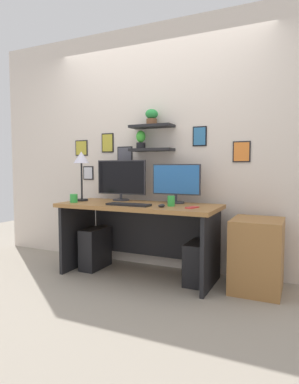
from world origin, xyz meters
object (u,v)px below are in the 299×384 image
object	(u,v)px
computer_tower_left	(95,248)
keyboard	(129,205)
coffee_mug	(74,198)
drawer_cabinet	(257,255)
computer_mouse	(162,206)
pen_cup	(171,201)
desk_lamp	(81,161)
monitor_left	(121,179)
monitor_right	(176,182)
computer_tower_right	(197,262)
cell_phone	(192,207)
desk	(141,223)

from	to	relation	value
computer_tower_left	keyboard	bearing A→B (deg)	-21.62
coffee_mug	drawer_cabinet	world-z (taller)	coffee_mug
keyboard	drawer_cabinet	bearing A→B (deg)	12.91
keyboard	computer_mouse	size ratio (longest dim) A/B	4.89
drawer_cabinet	pen_cup	bearing A→B (deg)	-169.56
keyboard	desk_lamp	xyz separation A→B (m)	(-0.69, 0.18, 0.43)
keyboard	monitor_left	bearing A→B (deg)	127.96
coffee_mug	keyboard	bearing A→B (deg)	0.00
desk_lamp	monitor_right	bearing A→B (deg)	11.60
computer_tower_right	computer_tower_left	bearing A→B (deg)	-178.83
coffee_mug	computer_tower_left	bearing A→B (deg)	60.59
cell_phone	coffee_mug	size ratio (longest dim) A/B	1.56
pen_cup	computer_tower_right	bearing A→B (deg)	25.68
pen_cup	monitor_right	bearing A→B (deg)	100.33
desk_lamp	computer_tower_left	size ratio (longest dim) A/B	1.22
cell_phone	computer_tower_right	xyz separation A→B (m)	(0.01, 0.16, -0.55)
drawer_cabinet	computer_tower_left	bearing A→B (deg)	-178.14
monitor_left	cell_phone	size ratio (longest dim) A/B	4.24
coffee_mug	computer_tower_left	size ratio (longest dim) A/B	0.20
monitor_right	computer_mouse	bearing A→B (deg)	-90.29
keyboard	computer_tower_right	size ratio (longest dim) A/B	1.10
monitor_left	drawer_cabinet	world-z (taller)	monitor_left
cell_phone	drawer_cabinet	xyz separation A→B (m)	(0.56, 0.19, -0.43)
computer_tower_right	desk	bearing A→B (deg)	-179.02
monitor_left	cell_phone	world-z (taller)	monitor_left
cell_phone	coffee_mug	bearing A→B (deg)	-162.59
monitor_left	desk_lamp	world-z (taller)	desk_lamp
monitor_left	desk_lamp	bearing A→B (deg)	-150.89
monitor_left	coffee_mug	xyz separation A→B (m)	(-0.36, -0.39, -0.19)
cell_phone	coffee_mug	xyz separation A→B (m)	(-1.28, -0.08, 0.04)
desk	computer_tower_right	xyz separation A→B (m)	(0.61, 0.01, -0.34)
desk	monitor_right	world-z (taller)	monitor_right
cell_phone	drawer_cabinet	bearing A→B (deg)	32.98
computer_mouse	coffee_mug	xyz separation A→B (m)	(-1.00, -0.01, 0.03)
monitor_right	cell_phone	distance (m)	0.47
computer_mouse	desk	bearing A→B (deg)	146.53
monitor_left	cell_phone	bearing A→B (deg)	-18.65
monitor_right	monitor_left	bearing A→B (deg)	179.98
computer_mouse	desk_lamp	bearing A→B (deg)	170.93
computer_mouse	cell_phone	distance (m)	0.28
keyboard	cell_phone	world-z (taller)	keyboard
cell_phone	pen_cup	distance (m)	0.23
desk	coffee_mug	bearing A→B (deg)	-161.55
coffee_mug	computer_tower_right	bearing A→B (deg)	10.45
computer_mouse	computer_tower_left	xyz separation A→B (m)	(-0.88, 0.20, -0.54)
cell_phone	coffee_mug	distance (m)	1.28
desk_lamp	computer_tower_right	bearing A→B (deg)	2.62
monitor_right	drawer_cabinet	bearing A→B (deg)	-8.25
drawer_cabinet	computer_tower_right	size ratio (longest dim) A/B	1.64
monitor_right	computer_tower_left	distance (m)	1.17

